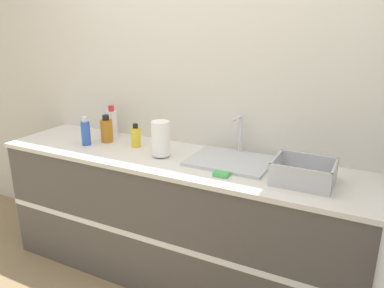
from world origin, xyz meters
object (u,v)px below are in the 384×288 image
at_px(sink, 231,159).
at_px(bottle_yellow, 136,137).
at_px(paper_towel_roll, 161,139).
at_px(bottle_white_spray, 112,122).
at_px(bottle_amber, 107,130).
at_px(bottle_blue, 86,133).
at_px(dish_rack, 303,175).

height_order(sink, bottle_yellow, sink).
relative_size(paper_towel_roll, bottle_white_spray, 1.00).
bearing_deg(paper_towel_roll, sink, 13.76).
xyz_separation_m(bottle_white_spray, bottle_yellow, (0.33, -0.15, -0.03)).
bearing_deg(bottle_amber, bottle_yellow, 0.41).
bearing_deg(bottle_blue, bottle_amber, 55.98).
bearing_deg(sink, bottle_yellow, -178.78).
xyz_separation_m(paper_towel_roll, bottle_blue, (-0.61, -0.03, -0.03)).
bearing_deg(paper_towel_roll, bottle_amber, 169.97).
relative_size(dish_rack, bottle_white_spray, 1.36).
height_order(sink, paper_towel_roll, sink).
height_order(dish_rack, bottle_yellow, bottle_yellow).
height_order(paper_towel_roll, bottle_white_spray, same).
bearing_deg(dish_rack, bottle_yellow, 174.94).
distance_m(sink, bottle_amber, 0.98).
bearing_deg(bottle_amber, dish_rack, -4.08).
height_order(sink, bottle_amber, sink).
relative_size(sink, dish_rack, 1.57).
bearing_deg(paper_towel_roll, dish_rack, -0.66).
xyz_separation_m(bottle_yellow, bottle_amber, (-0.26, -0.00, 0.02)).
bearing_deg(bottle_white_spray, paper_towel_roll, -22.27).
height_order(paper_towel_roll, bottle_yellow, paper_towel_roll).
relative_size(bottle_blue, bottle_yellow, 1.25).
distance_m(bottle_blue, bottle_white_spray, 0.28).
bearing_deg(bottle_white_spray, bottle_blue, -93.99).
distance_m(bottle_blue, bottle_yellow, 0.37).
relative_size(bottle_blue, bottle_amber, 1.03).
bearing_deg(bottle_yellow, bottle_white_spray, 155.64).
xyz_separation_m(paper_towel_roll, bottle_amber, (-0.53, 0.09, -0.03)).
bearing_deg(bottle_white_spray, bottle_yellow, -24.36).
distance_m(paper_towel_roll, bottle_yellow, 0.29).
bearing_deg(dish_rack, bottle_amber, 175.92).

